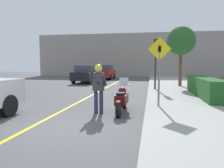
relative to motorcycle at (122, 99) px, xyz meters
The scene contains 12 objects.
ground_plane 3.06m from the motorcycle, 124.81° to the right, with size 80.00×80.00×0.00m, color #4C4C4F.
sidewalk_curb 3.46m from the motorcycle, 26.30° to the left, with size 4.40×44.00×0.14m.
road_center_line 4.25m from the motorcycle, 123.44° to the left, with size 0.12×36.00×0.01m.
building_backdrop 23.72m from the motorcycle, 94.19° to the left, with size 28.00×1.20×6.14m.
motorcycle is the anchor object (origin of this frame).
person_biker 1.09m from the motorcycle, 156.85° to the right, with size 0.59×0.49×1.81m.
crossing_sign 2.06m from the motorcycle, 30.46° to the left, with size 0.91×0.08×2.73m.
traffic_light 7.22m from the motorcycle, 78.92° to the left, with size 0.26×0.30×3.31m.
hedge_row 5.66m from the motorcycle, 46.81° to the left, with size 0.90×5.69×0.97m.
street_tree 10.32m from the motorcycle, 70.75° to the left, with size 2.15×2.15×4.50m.
parked_car_black 13.18m from the motorcycle, 112.79° to the left, with size 1.88×4.20×1.68m.
parked_car_red 17.94m from the motorcycle, 103.99° to the left, with size 1.88×4.20×1.68m.
Camera 1 is at (2.81, -5.57, 1.83)m, focal length 35.00 mm.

